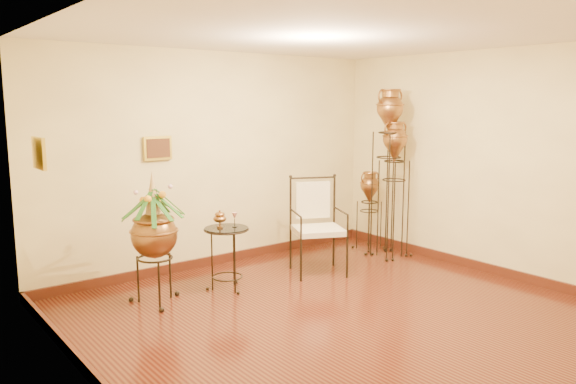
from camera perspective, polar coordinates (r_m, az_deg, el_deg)
ground at (r=5.82m, az=6.06°, el=-12.64°), size 5.00×5.00×0.00m
room_shell at (r=5.42m, az=6.27°, el=4.63°), size 5.02×5.02×2.81m
amphora_tall at (r=7.87m, az=10.14°, el=2.05°), size 0.61×0.61×2.35m
amphora_mid at (r=7.93m, az=10.68°, el=0.36°), size 0.48×0.48×1.91m
amphora_short at (r=8.35m, az=8.25°, el=-1.81°), size 0.38×0.38×1.17m
planter_urn at (r=6.13m, az=-13.46°, el=-3.71°), size 0.96×0.96×1.46m
armchair at (r=7.08m, az=3.10°, el=-3.50°), size 0.88×0.86×1.21m
side_table at (r=6.55m, az=-6.24°, el=-6.61°), size 0.64×0.64×0.92m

